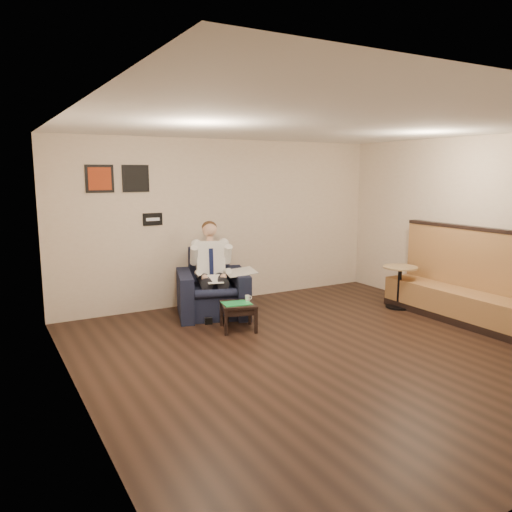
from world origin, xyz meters
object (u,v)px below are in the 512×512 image
banquette (467,276)px  cafe_table (399,287)px  armchair (212,283)px  smartphone (239,300)px  seated_man (213,273)px  side_table (238,316)px  coffee_mug (248,298)px  green_folder (237,303)px

banquette → cafe_table: bearing=105.4°
armchair → cafe_table: 3.12m
smartphone → cafe_table: bearing=19.4°
seated_man → banquette: size_ratio=0.51×
armchair → banquette: size_ratio=0.39×
side_table → banquette: bearing=-22.7°
side_table → armchair: bearing=90.3°
side_table → banquette: (3.19, -1.34, 0.51)m
side_table → seated_man: bearing=93.5°
smartphone → banquette: size_ratio=0.04×
smartphone → armchair: bearing=123.9°
seated_man → banquette: (3.23, -2.08, -0.00)m
seated_man → coffee_mug: seated_man is taller
green_folder → cafe_table: size_ratio=0.56×
seated_man → green_folder: size_ratio=3.60×
armchair → cafe_table: bearing=-4.2°
side_table → smartphone: 0.25m
smartphone → cafe_table: size_ratio=0.17×
seated_man → side_table: 0.91m
green_folder → smartphone: green_folder is taller
side_table → coffee_mug: 0.30m
seated_man → coffee_mug: 0.78m
armchair → seated_man: bearing=-90.0°
seated_man → coffee_mug: (0.23, -0.70, -0.27)m
cafe_table → coffee_mug: bearing=173.2°
armchair → coffee_mug: size_ratio=12.84×
armchair → side_table: size_ratio=2.22×
side_table → banquette: banquette is taller
armchair → coffee_mug: armchair is taller
side_table → cafe_table: size_ratio=0.68×
banquette → green_folder: bearing=157.6°
smartphone → banquette: (3.10, -1.46, 0.31)m
armchair → green_folder: armchair is taller
coffee_mug → cafe_table: (2.71, -0.32, -0.08)m
coffee_mug → banquette: (3.01, -1.39, 0.27)m
armchair → banquette: banquette is taller
coffee_mug → smartphone: bearing=145.6°
armchair → seated_man: size_ratio=0.75×
cafe_table → green_folder: bearing=174.9°
side_table → coffee_mug: bearing=16.4°
smartphone → banquette: 3.44m
cafe_table → banquette: bearing=-74.6°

